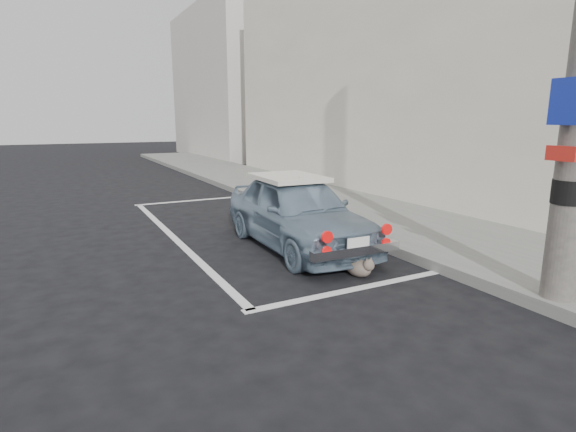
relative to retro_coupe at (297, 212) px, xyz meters
name	(u,v)px	position (x,y,z in m)	size (l,w,h in m)	color
ground	(301,283)	(-0.75, -1.47, -0.59)	(80.00, 80.00, 0.00)	black
sidewalk	(393,221)	(2.45, 0.53, -0.52)	(2.80, 40.00, 0.15)	slate
shop_building	(444,61)	(5.58, 2.53, 2.90)	(3.50, 18.00, 7.00)	beige
building_far	(226,84)	(5.60, 18.53, 3.41)	(3.50, 10.00, 8.00)	beige
pline_rear	(357,289)	(-0.25, -1.97, -0.59)	(3.00, 0.12, 0.01)	silver
pline_front	(195,200)	(-0.25, 5.03, -0.59)	(3.00, 0.12, 0.01)	silver
pline_side	(174,237)	(-1.65, 1.53, -0.59)	(0.12, 7.00, 0.01)	silver
retro_coupe	(297,212)	(0.00, 0.00, 0.00)	(1.47, 3.47, 1.17)	gray
cat	(360,267)	(0.05, -1.63, -0.45)	(0.32, 0.56, 0.30)	#746458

